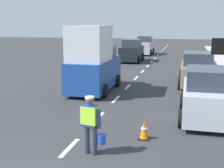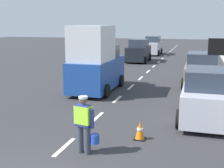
% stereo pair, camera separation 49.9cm
% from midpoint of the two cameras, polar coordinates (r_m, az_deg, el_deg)
% --- Properties ---
extents(ground_plane, '(96.00, 96.00, 0.00)m').
position_cam_midpoint_polar(ground_plane, '(26.49, 8.62, 3.44)').
color(ground_plane, '#333335').
extents(lane_center_line, '(0.14, 46.40, 0.01)m').
position_cam_midpoint_polar(lane_center_line, '(30.63, 9.70, 4.48)').
color(lane_center_line, silver).
rests_on(lane_center_line, ground).
extents(road_worker, '(0.77, 0.36, 1.67)m').
position_cam_midpoint_polar(road_worker, '(8.42, -3.57, -7.26)').
color(road_worker, '#383D4C').
rests_on(road_worker, ground).
extents(traffic_cone_near, '(0.36, 0.36, 0.60)m').
position_cam_midpoint_polar(traffic_cone_near, '(9.67, 6.84, -8.80)').
color(traffic_cone_near, black).
rests_on(traffic_cone_near, ground).
extents(delivery_truck, '(2.16, 4.60, 3.54)m').
position_cam_midpoint_polar(delivery_truck, '(16.08, -2.21, 4.22)').
color(delivery_truck, '#1E4799').
rests_on(delivery_truck, ground).
extents(car_parked_far, '(2.08, 4.35, 1.99)m').
position_cam_midpoint_polar(car_parked_far, '(18.37, 17.42, 2.45)').
color(car_parked_far, gray).
rests_on(car_parked_far, ground).
extents(car_oncoming_second, '(2.02, 4.13, 2.17)m').
position_cam_midpoint_polar(car_oncoming_second, '(29.17, 5.59, 6.23)').
color(car_oncoming_second, black).
rests_on(car_oncoming_second, ground).
extents(car_oncoming_third, '(1.95, 4.26, 2.18)m').
position_cam_midpoint_polar(car_oncoming_third, '(36.07, 8.18, 7.17)').
color(car_oncoming_third, silver).
rests_on(car_oncoming_third, ground).
extents(car_parked_curbside, '(1.87, 3.87, 2.00)m').
position_cam_midpoint_polar(car_parked_curbside, '(11.87, 18.39, -2.33)').
color(car_parked_curbside, silver).
rests_on(car_parked_curbside, ground).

